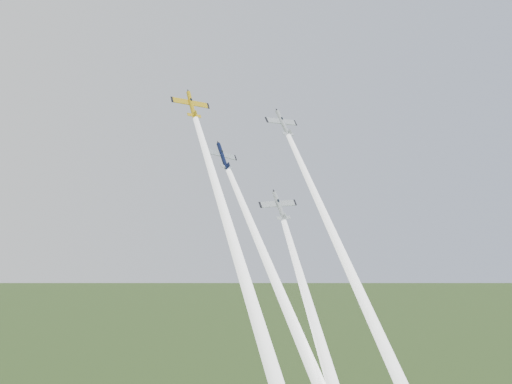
% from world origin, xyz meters
% --- Properties ---
extents(plane_yellow, '(7.83, 5.23, 7.09)m').
position_xyz_m(plane_yellow, '(-8.36, 1.53, 107.23)').
color(plane_yellow, gold).
extents(smoke_trail_yellow, '(5.23, 39.61, 59.91)m').
position_xyz_m(smoke_trail_yellow, '(-9.63, -18.74, 75.32)').
color(smoke_trail_yellow, white).
extents(plane_navy, '(7.45, 5.68, 7.37)m').
position_xyz_m(plane_navy, '(-1.16, 2.93, 98.91)').
color(plane_navy, '#0C1435').
extents(smoke_trail_navy, '(7.52, 38.53, 58.30)m').
position_xyz_m(smoke_trail_navy, '(1.30, -16.71, 67.80)').
color(smoke_trail_navy, white).
extents(plane_silver_right, '(8.14, 5.55, 7.31)m').
position_xyz_m(plane_silver_right, '(14.62, 5.68, 106.73)').
color(plane_silver_right, silver).
extents(smoke_trail_silver_right, '(4.89, 42.83, 64.99)m').
position_xyz_m(smoke_trail_silver_right, '(15.71, -16.22, 72.28)').
color(smoke_trail_silver_right, white).
extents(plane_silver_low, '(7.41, 5.95, 7.11)m').
position_xyz_m(plane_silver_low, '(5.15, -5.63, 89.83)').
color(plane_silver_low, '#B0B9BF').
extents(smoke_trail_silver_low, '(7.88, 30.58, 45.83)m').
position_xyz_m(smoke_trail_silver_low, '(2.48, -21.24, 64.95)').
color(smoke_trail_silver_low, white).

